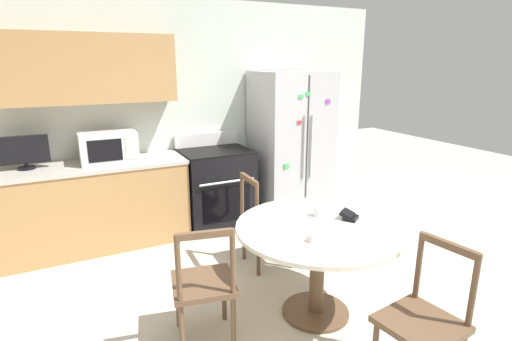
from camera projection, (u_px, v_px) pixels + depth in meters
back_wall at (162, 104)px, 4.54m from camera, size 5.20×0.44×2.60m
kitchen_counter at (89, 207)px, 4.15m from camera, size 2.01×0.64×0.90m
refrigerator at (290, 145)px, 4.99m from camera, size 0.87×0.78×1.80m
oven_range at (216, 187)px, 4.73m from camera, size 0.78×0.68×1.08m
microwave at (108, 147)px, 4.11m from camera, size 0.56×0.35×0.31m
countertop_tv at (24, 151)px, 3.82m from camera, size 0.44×0.16×0.33m
dining_table at (318, 242)px, 2.98m from camera, size 1.24×1.24×0.74m
dining_chair_near at (424, 322)px, 2.34m from camera, size 0.47×0.47×0.90m
dining_chair_left at (204, 285)px, 2.72m from camera, size 0.50×0.50×0.90m
dining_chair_far at (265, 222)px, 3.78m from camera, size 0.44×0.44×0.90m
candle_glass at (319, 212)px, 3.12m from camera, size 0.08×0.08×0.08m
folded_napkin at (314, 235)px, 2.72m from camera, size 0.16×0.12×0.05m
wallet at (349, 216)px, 3.05m from camera, size 0.17×0.17×0.07m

